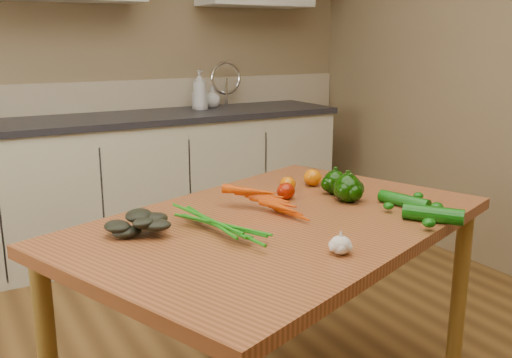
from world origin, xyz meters
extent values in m
cube|color=#8F7856|center=(0.00, 2.51, 1.30)|extent=(4.00, 0.02, 2.60)
cube|color=#C4B293|center=(0.00, 2.48, 0.55)|extent=(3.98, 0.03, 1.10)
cube|color=beige|center=(0.20, 2.19, 0.43)|extent=(2.80, 0.60, 0.86)
cube|color=#2A292E|center=(0.20, 2.19, 0.88)|extent=(2.84, 0.64, 0.04)
cube|color=#99999E|center=(0.98, 2.19, 0.84)|extent=(0.55, 0.42, 0.10)
cylinder|color=silver|center=(0.98, 2.37, 1.02)|extent=(0.02, 0.02, 0.24)
cube|color=#9C532D|center=(0.10, 0.20, 0.76)|extent=(1.69, 1.39, 0.04)
cylinder|color=olive|center=(0.86, 0.06, 0.37)|extent=(0.06, 0.06, 0.74)
cylinder|color=olive|center=(0.58, 0.82, 0.37)|extent=(0.06, 0.06, 0.74)
imported|color=silver|center=(0.72, 2.25, 1.03)|extent=(0.11, 0.11, 0.27)
imported|color=silver|center=(0.72, 2.26, 0.99)|extent=(0.09, 0.09, 0.18)
imported|color=silver|center=(0.85, 2.32, 0.97)|extent=(0.13, 0.13, 0.15)
ellipsoid|color=silver|center=(0.08, -0.16, 0.81)|extent=(0.06, 0.06, 0.05)
sphere|color=black|center=(0.44, 0.26, 0.83)|extent=(0.10, 0.10, 0.10)
sphere|color=black|center=(0.46, 0.37, 0.83)|extent=(0.09, 0.09, 0.09)
sphere|color=black|center=(0.44, 0.25, 0.83)|extent=(0.10, 0.10, 0.10)
ellipsoid|color=#931502|center=(0.25, 0.40, 0.81)|extent=(0.07, 0.07, 0.06)
ellipsoid|color=#CC6005|center=(0.32, 0.49, 0.81)|extent=(0.07, 0.07, 0.06)
ellipsoid|color=#CC6005|center=(0.46, 0.52, 0.81)|extent=(0.08, 0.08, 0.07)
cylinder|color=#084707|center=(0.57, 0.10, 0.80)|extent=(0.09, 0.20, 0.05)
cylinder|color=#084707|center=(0.53, -0.08, 0.81)|extent=(0.16, 0.19, 0.06)
camera|label=1|loc=(-0.89, -1.38, 1.38)|focal=40.00mm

